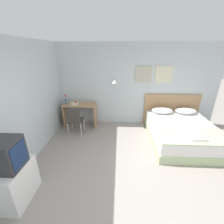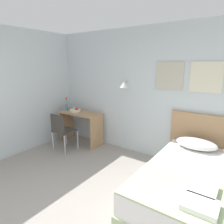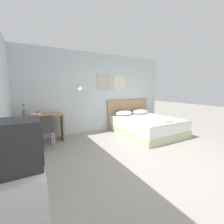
{
  "view_description": "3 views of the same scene",
  "coord_description": "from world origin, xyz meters",
  "px_view_note": "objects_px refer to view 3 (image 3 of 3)",
  "views": [
    {
      "loc": [
        -0.4,
        -2.09,
        2.39
      ],
      "look_at": [
        -0.6,
        2.03,
        0.7
      ],
      "focal_mm": 24.0,
      "sensor_mm": 36.0,
      "label": 1
    },
    {
      "loc": [
        1.64,
        -0.95,
        1.92
      ],
      "look_at": [
        -0.45,
        2.03,
        1.04
      ],
      "focal_mm": 32.0,
      "sensor_mm": 36.0,
      "label": 2
    },
    {
      "loc": [
        -1.97,
        -1.98,
        1.48
      ],
      "look_at": [
        0.14,
        1.81,
        0.8
      ],
      "focal_mm": 24.0,
      "sensor_mm": 36.0,
      "label": 3
    }
  ],
  "objects_px": {
    "desk_chair": "(44,129)",
    "tv_stand": "(21,200)",
    "folded_towel_near_foot": "(157,119)",
    "pillow_right": "(140,112)",
    "bed": "(147,126)",
    "folded_towel_mid_bed": "(165,121)",
    "pillow_left": "(124,113)",
    "flower_vase": "(24,111)",
    "television": "(15,145)",
    "fruit_bowl": "(36,114)",
    "desk": "(43,124)",
    "headboard": "(128,113)",
    "throw_blanket": "(161,121)"
  },
  "relations": [
    {
      "from": "desk_chair",
      "to": "tv_stand",
      "type": "relative_size",
      "value": 1.24
    },
    {
      "from": "folded_towel_near_foot",
      "to": "desk_chair",
      "type": "xyz_separation_m",
      "value": [
        -3.06,
        0.65,
        -0.06
      ]
    },
    {
      "from": "folded_towel_near_foot",
      "to": "tv_stand",
      "type": "xyz_separation_m",
      "value": [
        -3.47,
        -1.53,
        -0.23
      ]
    },
    {
      "from": "pillow_right",
      "to": "desk_chair",
      "type": "relative_size",
      "value": 0.78
    },
    {
      "from": "bed",
      "to": "folded_towel_mid_bed",
      "type": "distance_m",
      "value": 0.81
    },
    {
      "from": "bed",
      "to": "pillow_left",
      "type": "relative_size",
      "value": 3.13
    },
    {
      "from": "flower_vase",
      "to": "pillow_right",
      "type": "bearing_deg",
      "value": 0.88
    },
    {
      "from": "flower_vase",
      "to": "television",
      "type": "relative_size",
      "value": 0.67
    },
    {
      "from": "fruit_bowl",
      "to": "tv_stand",
      "type": "distance_m",
      "value": 2.81
    },
    {
      "from": "pillow_left",
      "to": "desk",
      "type": "bearing_deg",
      "value": -179.71
    },
    {
      "from": "bed",
      "to": "desk_chair",
      "type": "distance_m",
      "value": 3.09
    },
    {
      "from": "bed",
      "to": "pillow_right",
      "type": "relative_size",
      "value": 3.13
    },
    {
      "from": "pillow_left",
      "to": "fruit_bowl",
      "type": "bearing_deg",
      "value": -179.54
    },
    {
      "from": "desk",
      "to": "headboard",
      "type": "bearing_deg",
      "value": 5.56
    },
    {
      "from": "pillow_left",
      "to": "bed",
      "type": "bearing_deg",
      "value": -64.7
    },
    {
      "from": "headboard",
      "to": "flower_vase",
      "type": "distance_m",
      "value": 3.51
    },
    {
      "from": "folded_towel_near_foot",
      "to": "fruit_bowl",
      "type": "height_order",
      "value": "fruit_bowl"
    },
    {
      "from": "headboard",
      "to": "folded_towel_mid_bed",
      "type": "distance_m",
      "value": 1.82
    },
    {
      "from": "headboard",
      "to": "throw_blanket",
      "type": "height_order",
      "value": "headboard"
    },
    {
      "from": "desk",
      "to": "television",
      "type": "height_order",
      "value": "television"
    },
    {
      "from": "folded_towel_near_foot",
      "to": "desk_chair",
      "type": "relative_size",
      "value": 0.4
    },
    {
      "from": "desk",
      "to": "fruit_bowl",
      "type": "height_order",
      "value": "fruit_bowl"
    },
    {
      "from": "folded_towel_mid_bed",
      "to": "pillow_left",
      "type": "bearing_deg",
      "value": 104.06
    },
    {
      "from": "pillow_left",
      "to": "desk",
      "type": "relative_size",
      "value": 0.63
    },
    {
      "from": "throw_blanket",
      "to": "television",
      "type": "relative_size",
      "value": 3.32
    },
    {
      "from": "desk_chair",
      "to": "tv_stand",
      "type": "distance_m",
      "value": 2.23
    },
    {
      "from": "pillow_right",
      "to": "folded_towel_near_foot",
      "type": "xyz_separation_m",
      "value": [
        -0.39,
        -1.25,
        -0.03
      ]
    },
    {
      "from": "pillow_left",
      "to": "flower_vase",
      "type": "distance_m",
      "value": 3.12
    },
    {
      "from": "folded_towel_near_foot",
      "to": "fruit_bowl",
      "type": "distance_m",
      "value": 3.43
    },
    {
      "from": "bed",
      "to": "television",
      "type": "distance_m",
      "value": 4.08
    },
    {
      "from": "folded_towel_near_foot",
      "to": "desk",
      "type": "relative_size",
      "value": 0.33
    },
    {
      "from": "pillow_left",
      "to": "television",
      "type": "distance_m",
      "value": 4.19
    },
    {
      "from": "headboard",
      "to": "pillow_right",
      "type": "height_order",
      "value": "headboard"
    },
    {
      "from": "pillow_right",
      "to": "folded_towel_mid_bed",
      "type": "relative_size",
      "value": 1.98
    },
    {
      "from": "bed",
      "to": "headboard",
      "type": "distance_m",
      "value": 1.11
    },
    {
      "from": "pillow_right",
      "to": "fruit_bowl",
      "type": "height_order",
      "value": "fruit_bowl"
    },
    {
      "from": "pillow_left",
      "to": "folded_towel_mid_bed",
      "type": "bearing_deg",
      "value": -75.94
    },
    {
      "from": "flower_vase",
      "to": "tv_stand",
      "type": "height_order",
      "value": "flower_vase"
    },
    {
      "from": "bed",
      "to": "pillow_left",
      "type": "height_order",
      "value": "pillow_left"
    },
    {
      "from": "bed",
      "to": "headboard",
      "type": "bearing_deg",
      "value": 90.0
    },
    {
      "from": "folded_towel_near_foot",
      "to": "desk_chair",
      "type": "height_order",
      "value": "desk_chair"
    },
    {
      "from": "throw_blanket",
      "to": "flower_vase",
      "type": "bearing_deg",
      "value": 159.0
    },
    {
      "from": "desk_chair",
      "to": "tv_stand",
      "type": "xyz_separation_m",
      "value": [
        -0.42,
        -2.18,
        -0.16
      ]
    },
    {
      "from": "folded_towel_mid_bed",
      "to": "pillow_right",
      "type": "bearing_deg",
      "value": 76.84
    },
    {
      "from": "flower_vase",
      "to": "tv_stand",
      "type": "xyz_separation_m",
      "value": [
        -0.02,
        -2.72,
        -0.57
      ]
    },
    {
      "from": "pillow_right",
      "to": "pillow_left",
      "type": "bearing_deg",
      "value": 180.0
    },
    {
      "from": "bed",
      "to": "folded_towel_mid_bed",
      "type": "xyz_separation_m",
      "value": [
        0.01,
        -0.75,
        0.32
      ]
    },
    {
      "from": "throw_blanket",
      "to": "pillow_left",
      "type": "bearing_deg",
      "value": 104.98
    },
    {
      "from": "pillow_right",
      "to": "folded_towel_near_foot",
      "type": "distance_m",
      "value": 1.31
    },
    {
      "from": "folded_towel_mid_bed",
      "to": "folded_towel_near_foot",
      "type": "bearing_deg",
      "value": 96.05
    }
  ]
}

